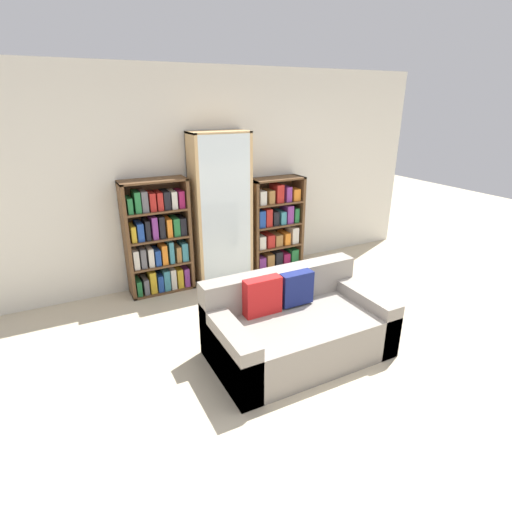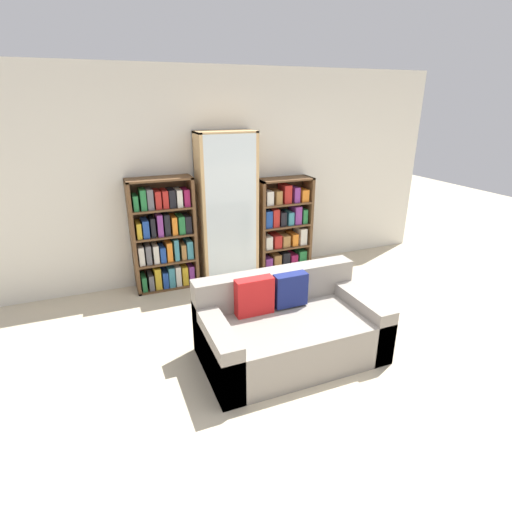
# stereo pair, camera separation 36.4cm
# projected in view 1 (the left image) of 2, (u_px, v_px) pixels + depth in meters

# --- Properties ---
(ground_plane) EXTENTS (16.00, 16.00, 0.00)m
(ground_plane) POSITION_uv_depth(u_px,v_px,m) (346.00, 371.00, 3.62)
(ground_plane) COLOR beige
(wall_back) EXTENTS (6.04, 0.06, 2.70)m
(wall_back) POSITION_uv_depth(u_px,v_px,m) (227.00, 176.00, 5.31)
(wall_back) COLOR silver
(wall_back) RESTS_ON ground
(couch) EXTENTS (1.66, 0.93, 0.78)m
(couch) POSITION_uv_depth(u_px,v_px,m) (297.00, 327.00, 3.80)
(couch) COLOR gray
(couch) RESTS_ON ground
(bookshelf_left) EXTENTS (0.79, 0.32, 1.43)m
(bookshelf_left) POSITION_uv_depth(u_px,v_px,m) (158.00, 240.00, 4.94)
(bookshelf_left) COLOR brown
(bookshelf_left) RESTS_ON ground
(display_cabinet) EXTENTS (0.75, 0.36, 1.95)m
(display_cabinet) POSITION_uv_depth(u_px,v_px,m) (221.00, 209.00, 5.18)
(display_cabinet) COLOR tan
(display_cabinet) RESTS_ON ground
(bookshelf_right) EXTENTS (0.77, 0.32, 1.31)m
(bookshelf_right) POSITION_uv_depth(u_px,v_px,m) (275.00, 226.00, 5.68)
(bookshelf_right) COLOR brown
(bookshelf_right) RESTS_ON ground
(wine_bottle) EXTENTS (0.08, 0.08, 0.36)m
(wine_bottle) POSITION_uv_depth(u_px,v_px,m) (307.00, 296.00, 4.69)
(wine_bottle) COLOR black
(wine_bottle) RESTS_ON ground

